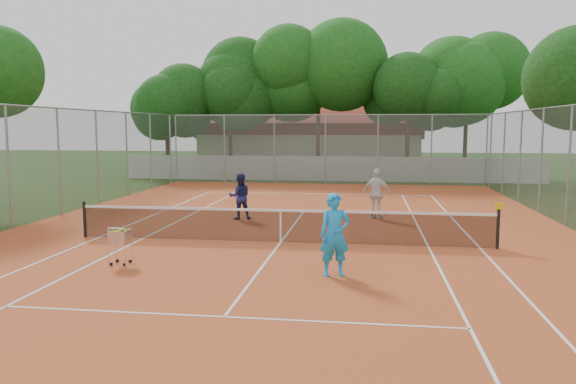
# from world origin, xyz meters

# --- Properties ---
(ground) EXTENTS (120.00, 120.00, 0.00)m
(ground) POSITION_xyz_m (0.00, 0.00, 0.00)
(ground) COLOR #16360E
(ground) RESTS_ON ground
(court_pad) EXTENTS (18.00, 34.00, 0.02)m
(court_pad) POSITION_xyz_m (0.00, 0.00, 0.01)
(court_pad) COLOR #B44D23
(court_pad) RESTS_ON ground
(court_lines) EXTENTS (10.98, 23.78, 0.01)m
(court_lines) POSITION_xyz_m (0.00, 0.00, 0.02)
(court_lines) COLOR white
(court_lines) RESTS_ON court_pad
(tennis_net) EXTENTS (11.88, 0.10, 0.98)m
(tennis_net) POSITION_xyz_m (0.00, 0.00, 0.51)
(tennis_net) COLOR black
(tennis_net) RESTS_ON court_pad
(perimeter_fence) EXTENTS (18.00, 34.00, 4.00)m
(perimeter_fence) POSITION_xyz_m (0.00, 0.00, 2.00)
(perimeter_fence) COLOR slate
(perimeter_fence) RESTS_ON ground
(boundary_wall) EXTENTS (26.00, 0.30, 1.50)m
(boundary_wall) POSITION_xyz_m (0.00, 19.00, 0.75)
(boundary_wall) COLOR silver
(boundary_wall) RESTS_ON ground
(clubhouse) EXTENTS (16.40, 9.00, 4.40)m
(clubhouse) POSITION_xyz_m (-2.00, 29.00, 2.20)
(clubhouse) COLOR beige
(clubhouse) RESTS_ON ground
(tropical_trees) EXTENTS (29.00, 19.00, 10.00)m
(tropical_trees) POSITION_xyz_m (0.00, 22.00, 5.00)
(tropical_trees) COLOR #0D360D
(tropical_trees) RESTS_ON ground
(player_near) EXTENTS (0.76, 0.60, 1.84)m
(player_near) POSITION_xyz_m (1.73, -3.39, 0.94)
(player_near) COLOR #1C99F2
(player_near) RESTS_ON court_pad
(player_far_left) EXTENTS (0.95, 0.84, 1.63)m
(player_far_left) POSITION_xyz_m (-2.07, 3.85, 0.84)
(player_far_left) COLOR #1A1E50
(player_far_left) RESTS_ON court_pad
(player_far_right) EXTENTS (1.15, 0.81, 1.81)m
(player_far_right) POSITION_xyz_m (2.78, 4.71, 0.92)
(player_far_right) COLOR silver
(player_far_right) RESTS_ON court_pad
(ball_hopper) EXTENTS (0.50, 0.50, 0.92)m
(ball_hopper) POSITION_xyz_m (-3.39, -3.11, 0.48)
(ball_hopper) COLOR silver
(ball_hopper) RESTS_ON court_pad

